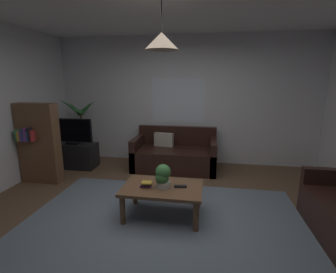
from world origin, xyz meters
The scene contains 16 objects.
floor centered at (0.00, 0.00, -0.01)m, with size 5.51×4.89×0.02m, color brown.
rug centered at (0.00, -0.20, 0.00)m, with size 3.58×2.69×0.01m, color slate.
wall_back centered at (0.00, 2.48, 1.34)m, with size 5.63×0.06×2.69m, color silver.
window_pane centered at (-0.14, 2.44, 1.35)m, with size 1.12×0.01×0.95m, color white.
couch_under_window centered at (-0.14, 1.96, 0.27)m, with size 1.66×0.86×0.82m.
coffee_table centered at (-0.04, 0.11, 0.36)m, with size 1.04×0.66×0.42m.
book_on_table_0 centered at (-0.25, 0.07, 0.43)m, with size 0.14×0.09×0.03m, color #72387F.
book_on_table_1 centered at (-0.25, 0.06, 0.46)m, with size 0.11×0.10×0.03m, color black.
book_on_table_2 centered at (-0.24, 0.05, 0.49)m, with size 0.13×0.10×0.02m, color gold.
remote_on_table_0 centered at (0.20, 0.13, 0.43)m, with size 0.05×0.16×0.02m, color black.
potted_plant_on_table centered at (-0.03, 0.08, 0.58)m, with size 0.20×0.21×0.31m.
tv_stand centered at (-2.20, 1.70, 0.25)m, with size 0.90×0.44×0.50m, color black.
tv centered at (-2.20, 1.68, 0.77)m, with size 0.84×0.16×0.52m.
potted_palm_corner centered at (-2.23, 2.09, 0.60)m, with size 0.79×0.80×1.45m.
bookshelf_corner centered at (-2.39, 0.90, 0.71)m, with size 0.70×0.31×1.40m.
pendant_lamp centered at (-0.04, 0.11, 2.21)m, with size 0.40×0.40×0.57m.
Camera 1 is at (0.52, -2.84, 1.78)m, focal length 26.44 mm.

